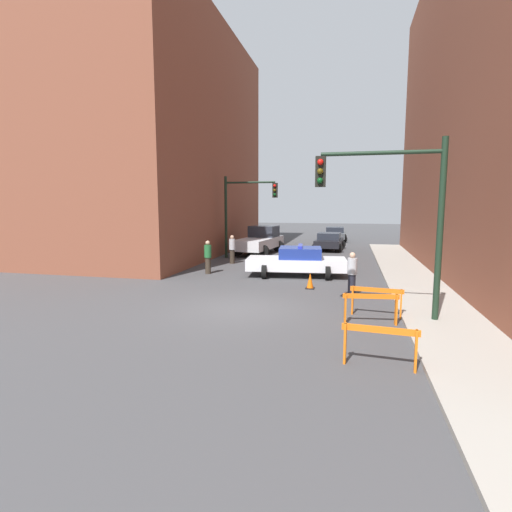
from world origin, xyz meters
TOP-DOWN VIEW (x-y plane):
  - ground_plane at (0.00, 0.00)m, footprint 120.00×120.00m
  - sidewalk_right at (6.20, 0.00)m, footprint 2.40×44.00m
  - building_corner_left at (-12.00, 14.00)m, footprint 14.00×20.00m
  - traffic_light_near at (4.73, -0.27)m, footprint 3.64×0.35m
  - traffic_light_far at (-3.30, 12.09)m, footprint 3.44×0.35m
  - police_car at (0.97, 6.43)m, footprint 4.87×2.69m
  - white_truck at (-2.77, 14.80)m, footprint 3.08×5.61m
  - parked_car_near at (1.89, 17.96)m, footprint 2.42×4.39m
  - parked_car_mid at (2.00, 25.56)m, footprint 2.37×4.36m
  - pedestrian_crossing at (-3.45, 6.09)m, footprint 0.50×0.50m
  - pedestrian_corner at (-3.26, 9.64)m, footprint 0.41×0.41m
  - pedestrian_sidewalk at (3.53, 2.83)m, footprint 0.50×0.50m
  - barrier_front at (4.09, -3.97)m, footprint 1.60×0.30m
  - barrier_mid at (4.05, -0.82)m, footprint 1.59×0.36m
  - barrier_back at (4.27, 0.09)m, footprint 1.59×0.35m
  - traffic_cone at (1.87, 3.70)m, footprint 0.36×0.36m

SIDE VIEW (x-z plane):
  - ground_plane at x=0.00m, z-range 0.00..0.00m
  - sidewalk_right at x=6.20m, z-range 0.00..0.12m
  - traffic_cone at x=1.87m, z-range -0.01..0.65m
  - barrier_front at x=4.09m, z-range 0.17..1.07m
  - barrier_mid at x=4.05m, z-range 0.17..1.07m
  - barrier_back at x=4.27m, z-range 0.17..1.07m
  - parked_car_near at x=1.89m, z-range 0.02..1.33m
  - parked_car_mid at x=2.00m, z-range 0.02..1.33m
  - police_car at x=0.97m, z-range -0.04..1.48m
  - pedestrian_crossing at x=-3.45m, z-range 0.03..1.69m
  - pedestrian_corner at x=-3.26m, z-range 0.03..1.69m
  - pedestrian_sidewalk at x=3.53m, z-range 0.03..1.69m
  - white_truck at x=-2.77m, z-range -0.04..1.86m
  - traffic_light_far at x=-3.30m, z-range 0.80..6.00m
  - traffic_light_near at x=4.73m, z-range 0.93..6.13m
  - building_corner_left at x=-12.00m, z-range 0.00..15.44m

